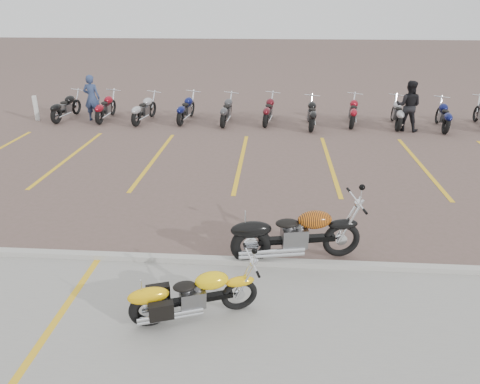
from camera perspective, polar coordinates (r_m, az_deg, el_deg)
The scene contains 11 objects.
ground at distance 10.67m, azimuth -1.42°, elevation -3.13°, with size 100.00×100.00×0.00m, color brown.
concrete_apron at distance 6.93m, azimuth -5.26°, elevation -19.41°, with size 60.00×5.00×0.01m, color #9E9B93.
curb at distance 8.89m, azimuth -2.69°, elevation -8.36°, with size 60.00×0.18×0.12m, color #ADAAA3.
parking_stripes at distance 14.37m, azimuth 0.13°, elevation 3.81°, with size 38.00×5.50×0.01m, color gold, non-canonical shape.
apron_stripe at distance 7.60m, azimuth -23.47°, elevation -17.07°, with size 0.12×5.00×0.00m, color gold.
yellow_cruiser at distance 7.38m, azimuth -5.97°, elevation -12.45°, with size 1.93×0.80×0.83m.
flame_cruiser at distance 8.83m, azimuth 6.48°, elevation -5.39°, with size 2.47×0.64×1.02m.
person_a at distance 20.02m, azimuth -17.61°, elevation 10.88°, with size 0.67×0.44×1.83m, color navy.
person_b at distance 18.65m, azimuth 19.85°, elevation 9.84°, with size 0.90×0.70×1.86m, color black.
bollard at distance 20.90m, azimuth -23.62°, elevation 9.34°, with size 0.15×0.15×1.00m, color silver.
bg_bike_row at distance 18.63m, azimuth 8.52°, elevation 9.71°, with size 20.59×2.04×1.10m.
Camera 1 is at (0.98, -9.56, 4.63)m, focal length 35.00 mm.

